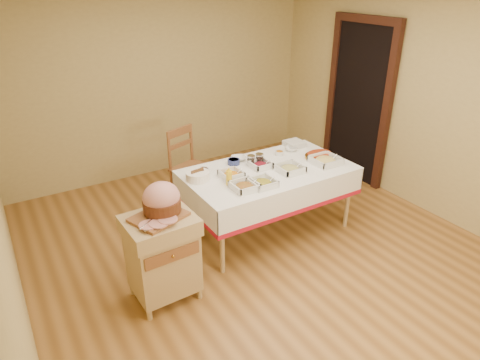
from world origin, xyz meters
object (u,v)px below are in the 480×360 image
(brass_platter, at_px, (319,155))
(preserve_jar_left, at_px, (251,160))
(butcher_cart, at_px, (162,253))
(ham_on_board, at_px, (161,202))
(mustard_bottle, at_px, (229,177))
(dining_chair, at_px, (190,167))
(bread_basket, at_px, (198,176))
(dining_table, at_px, (268,183))
(preserve_jar_right, at_px, (259,159))
(plate_stack, at_px, (294,144))

(brass_platter, bearing_deg, preserve_jar_left, 164.74)
(butcher_cart, height_order, ham_on_board, ham_on_board)
(mustard_bottle, bearing_deg, brass_platter, 4.06)
(dining_chair, relative_size, preserve_jar_left, 8.95)
(bread_basket, xyz_separation_m, brass_platter, (1.46, -0.18, -0.02))
(mustard_bottle, distance_m, bread_basket, 0.35)
(dining_table, distance_m, ham_on_board, 1.49)
(mustard_bottle, relative_size, bread_basket, 0.78)
(dining_table, relative_size, preserve_jar_right, 15.67)
(dining_chair, relative_size, brass_platter, 2.74)
(mustard_bottle, bearing_deg, dining_table, 10.33)
(dining_chair, xyz_separation_m, mustard_bottle, (-0.09, -1.12, 0.34))
(mustard_bottle, bearing_deg, dining_chair, 85.60)
(ham_on_board, distance_m, plate_stack, 2.20)
(dining_chair, bearing_deg, ham_on_board, -122.67)
(plate_stack, bearing_deg, preserve_jar_left, -165.74)
(ham_on_board, bearing_deg, butcher_cart, -141.95)
(mustard_bottle, xyz_separation_m, bread_basket, (-0.22, 0.27, -0.04))
(dining_table, relative_size, brass_platter, 5.08)
(bread_basket, relative_size, brass_platter, 0.68)
(preserve_jar_left, height_order, bread_basket, preserve_jar_left)
(butcher_cart, height_order, dining_chair, dining_chair)
(ham_on_board, xyz_separation_m, plate_stack, (2.04, 0.81, -0.16))
(plate_stack, relative_size, brass_platter, 0.60)
(butcher_cart, height_order, brass_platter, butcher_cart)
(dining_chair, height_order, preserve_jar_right, dining_chair)
(ham_on_board, height_order, plate_stack, ham_on_board)
(ham_on_board, xyz_separation_m, preserve_jar_right, (1.39, 0.60, -0.14))
(dining_chair, height_order, bread_basket, dining_chair)
(ham_on_board, height_order, brass_platter, ham_on_board)
(butcher_cart, xyz_separation_m, preserve_jar_right, (1.43, 0.63, 0.34))
(preserve_jar_left, bearing_deg, dining_table, -65.06)
(butcher_cart, relative_size, plate_stack, 3.82)
(dining_chair, bearing_deg, preserve_jar_right, -61.02)
(dining_chair, bearing_deg, dining_table, -65.52)
(dining_table, height_order, butcher_cart, butcher_cart)
(mustard_bottle, xyz_separation_m, brass_platter, (1.25, 0.09, -0.06))
(preserve_jar_left, bearing_deg, brass_platter, -15.26)
(ham_on_board, xyz_separation_m, brass_platter, (2.08, 0.40, -0.17))
(ham_on_board, distance_m, preserve_jar_left, 1.44)
(preserve_jar_right, relative_size, mustard_bottle, 0.61)
(preserve_jar_left, bearing_deg, mustard_bottle, -146.27)
(bread_basket, bearing_deg, butcher_cart, -137.10)
(preserve_jar_left, xyz_separation_m, brass_platter, (0.79, -0.22, -0.03))
(plate_stack, distance_m, brass_platter, 0.41)
(ham_on_board, distance_m, brass_platter, 2.13)
(ham_on_board, xyz_separation_m, bread_basket, (0.62, 0.58, -0.15))
(dining_table, bearing_deg, ham_on_board, -163.30)
(dining_table, distance_m, mustard_bottle, 0.61)
(dining_table, bearing_deg, brass_platter, -0.98)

